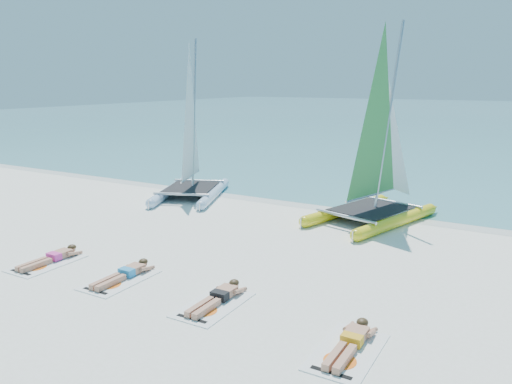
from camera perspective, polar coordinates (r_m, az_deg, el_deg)
ground at (r=14.67m, az=-4.56°, el=-5.65°), size 140.00×140.00×0.00m
sea at (r=75.03m, az=23.93°, el=8.01°), size 140.00×115.00×0.01m
wet_sand_strip at (r=19.28m, az=4.68°, el=-1.20°), size 140.00×1.40×0.01m
catamaran_blue at (r=20.10m, az=-7.48°, el=4.90°), size 3.84×5.24×6.47m
catamaran_yellow at (r=17.14m, az=14.19°, el=3.96°), size 3.67×5.43×6.74m
towel_a at (r=13.98m, az=-22.79°, el=-7.51°), size 1.00×1.85×0.02m
sunbather_a at (r=14.05m, az=-22.21°, el=-6.89°), size 0.37×1.73×0.26m
towel_b at (r=12.31m, az=-15.29°, el=-9.67°), size 1.00×1.85×0.02m
sunbather_b at (r=12.40m, az=-14.69°, el=-8.93°), size 0.37×1.73×0.26m
towel_c at (r=10.71m, az=-4.88°, el=-12.70°), size 1.00×1.85×0.02m
sunbather_c at (r=10.81m, az=-4.30°, el=-11.81°), size 0.37×1.73×0.26m
towel_d at (r=9.17m, az=10.36°, el=-17.51°), size 1.00×1.85×0.02m
sunbather_d at (r=9.27m, az=10.81°, el=-16.39°), size 0.37×1.73×0.26m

